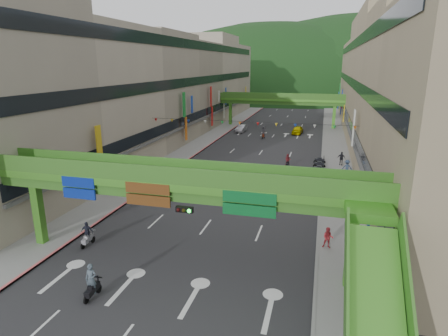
{
  "coord_description": "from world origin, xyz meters",
  "views": [
    {
      "loc": [
        8.84,
        -15.32,
        13.15
      ],
      "look_at": [
        0.0,
        18.0,
        3.5
      ],
      "focal_mm": 30.0,
      "sensor_mm": 36.0,
      "label": 1
    }
  ],
  "objects_px": {
    "car_silver": "(241,128)",
    "car_yellow": "(297,130)",
    "pedestrian_red": "(328,240)",
    "scooter_rider_near": "(92,282)",
    "scooter_rider_mid": "(288,161)",
    "overpass_near": "(187,195)"
  },
  "relations": [
    {
      "from": "car_yellow",
      "to": "pedestrian_red",
      "type": "relative_size",
      "value": 2.78
    },
    {
      "from": "scooter_rider_mid",
      "to": "car_silver",
      "type": "height_order",
      "value": "scooter_rider_mid"
    },
    {
      "from": "pedestrian_red",
      "to": "scooter_rider_near",
      "type": "bearing_deg",
      "value": -141.99
    },
    {
      "from": "overpass_near",
      "to": "pedestrian_red",
      "type": "xyz_separation_m",
      "value": [
        8.87,
        5.19,
        -4.41
      ]
    },
    {
      "from": "car_yellow",
      "to": "pedestrian_red",
      "type": "height_order",
      "value": "pedestrian_red"
    },
    {
      "from": "scooter_rider_mid",
      "to": "pedestrian_red",
      "type": "relative_size",
      "value": 1.19
    },
    {
      "from": "scooter_rider_mid",
      "to": "car_silver",
      "type": "relative_size",
      "value": 0.44
    },
    {
      "from": "car_yellow",
      "to": "pedestrian_red",
      "type": "distance_m",
      "value": 47.14
    },
    {
      "from": "car_silver",
      "to": "car_yellow",
      "type": "distance_m",
      "value": 10.95
    },
    {
      "from": "scooter_rider_mid",
      "to": "car_yellow",
      "type": "height_order",
      "value": "scooter_rider_mid"
    },
    {
      "from": "overpass_near",
      "to": "scooter_rider_mid",
      "type": "relative_size",
      "value": 14.81
    },
    {
      "from": "scooter_rider_near",
      "to": "scooter_rider_mid",
      "type": "relative_size",
      "value": 1.14
    },
    {
      "from": "scooter_rider_mid",
      "to": "pedestrian_red",
      "type": "height_order",
      "value": "scooter_rider_mid"
    },
    {
      "from": "scooter_rider_near",
      "to": "car_yellow",
      "type": "xyz_separation_m",
      "value": [
        7.61,
        56.37,
        -0.27
      ]
    },
    {
      "from": "overpass_near",
      "to": "scooter_rider_near",
      "type": "relative_size",
      "value": 12.98
    },
    {
      "from": "overpass_near",
      "to": "scooter_rider_near",
      "type": "height_order",
      "value": "overpass_near"
    },
    {
      "from": "car_silver",
      "to": "car_yellow",
      "type": "height_order",
      "value": "car_yellow"
    },
    {
      "from": "overpass_near",
      "to": "scooter_rider_near",
      "type": "distance_m",
      "value": 7.44
    },
    {
      "from": "overpass_near",
      "to": "car_silver",
      "type": "relative_size",
      "value": 6.48
    },
    {
      "from": "scooter_rider_near",
      "to": "car_silver",
      "type": "height_order",
      "value": "scooter_rider_near"
    },
    {
      "from": "scooter_rider_mid",
      "to": "scooter_rider_near",
      "type": "bearing_deg",
      "value": -104.73
    },
    {
      "from": "scooter_rider_near",
      "to": "car_yellow",
      "type": "distance_m",
      "value": 56.89
    }
  ]
}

